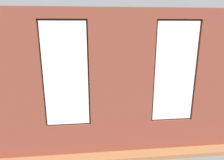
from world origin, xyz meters
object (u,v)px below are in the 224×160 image
Objects in this scene: couch_by_window at (122,123)px; candle_jar at (122,93)px; coffee_table at (111,97)px; media_console at (16,112)px; tv_flatscreen at (13,92)px; potted_plant_corner_near_left at (169,79)px; couch_left at (185,99)px; remote_gray at (98,97)px; potted_plant_between_couches at (170,111)px; papasan_chair at (83,86)px; potted_plant_corner_far_left at (220,113)px; cup_ceramic at (114,96)px; potted_plant_beside_window_right at (13,123)px; potted_plant_mid_room_small at (127,86)px; table_plant_small at (111,92)px.

couch_by_window is 2.09m from candle_jar.
media_console is (3.04, 0.71, -0.12)m from coffee_table.
tv_flatscreen is at bearing 13.06° from coffee_table.
tv_flatscreen is 1.22× the size of potted_plant_corner_near_left.
remote_gray is at bearing -89.30° from couch_left.
media_console is at bearing -14.40° from potted_plant_between_couches.
media_console is at bearing -20.79° from couch_by_window.
papasan_chair is (0.57, -1.52, -0.02)m from remote_gray.
coffee_table is at bearing 126.62° from papasan_chair.
remote_gray is (0.90, 0.27, -0.04)m from candle_jar.
potted_plant_corner_far_left reaches higher than media_console.
tv_flatscreen is at bearing 10.40° from cup_ceramic.
tv_flatscreen is 0.92× the size of potted_plant_beside_window_right.
potted_plant_between_couches is (-1.93, 1.74, 0.16)m from remote_gray.
cup_ceramic is 0.10× the size of potted_plant_corner_near_left.
coffee_table is at bearing -51.97° from potted_plant_between_couches.
cup_ceramic is 0.08× the size of potted_plant_beside_window_right.
couch_left is at bearing 173.64° from coffee_table.
potted_plant_between_couches is 4.10m from potted_plant_beside_window_right.
papasan_chair reaches higher than candle_jar.
potted_plant_corner_far_left is at bearing 123.69° from potted_plant_mid_room_small.
potted_plant_beside_window_right is at bearing 37.40° from table_plant_small.
potted_plant_between_couches is (-4.49, 1.15, 0.34)m from media_console.
potted_plant_corner_far_left reaches higher than couch_left.
coffee_table is 9.20× the size of remote_gray.
coffee_table is 1.45× the size of tv_flatscreen.
table_plant_small is 3.46m from potted_plant_corner_far_left.
candle_jar is at bearing -166.21° from tv_flatscreen.
potted_plant_corner_near_left reaches higher than potted_plant_mid_room_small.
potted_plant_between_couches is (-1.46, 1.86, 0.04)m from table_plant_small.
candle_jar is 3.22m from potted_plant_corner_far_left.
cup_ceramic is at bearing 127.19° from papasan_chair.
coffee_table is 3.32m from potted_plant_beside_window_right.
candle_jar is 0.94m from remote_gray.
couch_left is 2.35× the size of potted_plant_between_couches.
couch_left is 3.03× the size of potted_plant_mid_room_small.
couch_by_window is 1.93× the size of potted_plant_between_couches.
cup_ceramic is 3.29m from potted_plant_corner_far_left.
candle_jar is at bearing -62.93° from potted_plant_between_couches.
couch_left reaches higher than potted_plant_mid_room_small.
couch_by_window is 2.78m from potted_plant_beside_window_right.
candle_jar is 0.58× the size of remote_gray.
remote_gray is 2.64m from media_console.
potted_plant_corner_near_left is at bearing -176.40° from papasan_chair.
potted_plant_between_couches is (-2.49, 3.26, 0.17)m from papasan_chair.
candle_jar is 0.46m from table_plant_small.
candle_jar is at bearing -97.39° from couch_left.
potted_plant_corner_far_left is at bearing 177.86° from couch_by_window.
potted_plant_mid_room_small reaches higher than papasan_chair.
cup_ceramic is (2.55, -0.17, 0.16)m from couch_left.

